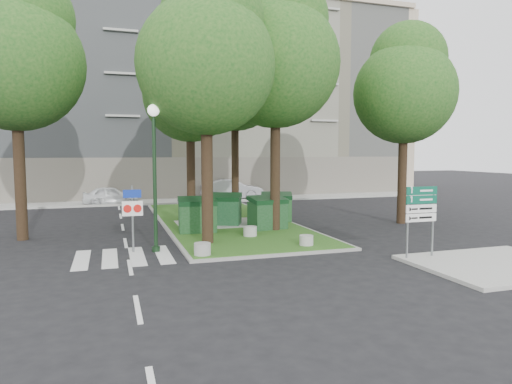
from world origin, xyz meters
name	(u,v)px	position (x,y,z in m)	size (l,w,h in m)	color
ground	(266,257)	(0.00, 0.00, 0.00)	(120.00, 120.00, 0.00)	black
median_island	(224,221)	(0.50, 8.00, 0.06)	(6.00, 16.00, 0.12)	#1D4C15
median_kerb	(224,221)	(0.50, 8.00, 0.05)	(6.30, 16.30, 0.10)	gray
sidewalk_corner	(498,265)	(6.50, -3.50, 0.06)	(5.00, 4.00, 0.12)	#999993
building_sidewalk	(183,201)	(0.00, 18.50, 0.06)	(42.00, 3.00, 0.12)	#999993
zebra_crossing	(150,255)	(-3.75, 1.50, 0.01)	(5.00, 3.00, 0.01)	silver
apartment_building	(168,101)	(0.00, 26.00, 8.00)	(41.00, 12.00, 16.00)	tan
tree_median_near_left	(208,52)	(-1.41, 2.56, 7.32)	(5.20, 5.20, 10.53)	black
tree_median_near_right	(277,51)	(2.09, 4.56, 7.99)	(5.60, 5.60, 11.46)	black
tree_median_mid	(191,86)	(-0.91, 9.06, 6.98)	(4.80, 4.80, 9.99)	black
tree_median_far	(236,72)	(2.29, 12.06, 8.32)	(5.80, 5.80, 11.93)	black
tree_street_left	(17,50)	(-8.41, 6.06, 7.65)	(5.40, 5.40, 11.00)	black
tree_street_right	(406,84)	(9.09, 5.06, 6.98)	(5.00, 5.00, 10.06)	black
dumpster_a	(197,215)	(-1.42, 5.03, 0.85)	(1.74, 1.30, 1.53)	#0E3612
dumpster_b	(224,209)	(0.18, 6.66, 0.84)	(1.94, 1.70, 1.51)	#123F1E
dumpster_c	(268,213)	(1.78, 4.88, 0.84)	(1.76, 1.35, 1.50)	#103515
dumpster_d	(276,207)	(3.00, 7.01, 0.81)	(1.82, 1.53, 1.45)	#154619
bollard_left	(202,249)	(-2.10, 0.50, 0.32)	(0.57, 0.57, 0.41)	gray
bollard_right	(306,240)	(1.93, 0.91, 0.31)	(0.52, 0.52, 0.37)	#9C9D98
bollard_mid	(250,231)	(0.47, 3.35, 0.32)	(0.56, 0.56, 0.40)	#9E9E99
litter_bin	(253,212)	(2.09, 8.12, 0.48)	(0.41, 0.41, 0.72)	#C08716
street_lamp	(154,160)	(-3.50, 2.03, 3.32)	(0.42, 0.42, 5.27)	black
traffic_sign_pole	(132,210)	(-4.29, 2.18, 1.55)	(0.72, 0.08, 2.41)	slate
directional_sign	(421,210)	(4.73, -2.00, 1.68)	(1.17, 0.08, 2.35)	slate
car_white	(111,195)	(-4.98, 18.14, 0.63)	(1.50, 3.72, 1.27)	white
car_silver	(232,190)	(3.75, 18.68, 0.77)	(1.64, 4.70, 1.55)	#98999F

